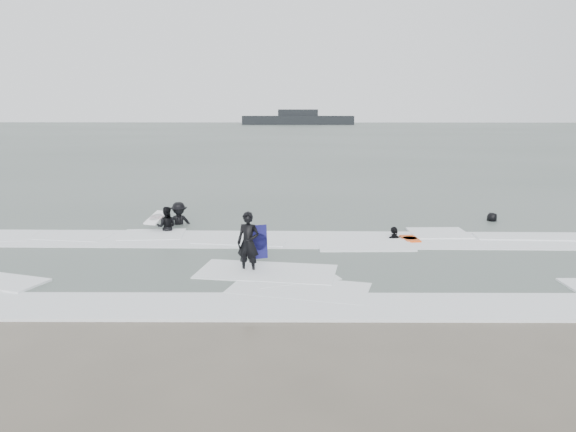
{
  "coord_description": "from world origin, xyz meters",
  "views": [
    {
      "loc": [
        0.41,
        -13.03,
        4.6
      ],
      "look_at": [
        0.0,
        5.0,
        1.1
      ],
      "focal_mm": 35.0,
      "sensor_mm": 36.0,
      "label": 1
    }
  ],
  "objects_px": {
    "surfer_breaker": "(179,226)",
    "surfer_right_far": "(492,222)",
    "surfer_centre": "(249,273)",
    "surfer_right_near": "(394,240)",
    "vessel_horizon": "(298,119)",
    "surfer_wading": "(167,233)"
  },
  "relations": [
    {
      "from": "surfer_centre",
      "to": "surfer_right_near",
      "type": "xyz_separation_m",
      "value": [
        4.78,
        4.13,
        0.0
      ]
    },
    {
      "from": "surfer_centre",
      "to": "vessel_horizon",
      "type": "bearing_deg",
      "value": 105.49
    },
    {
      "from": "surfer_breaker",
      "to": "surfer_right_near",
      "type": "distance_m",
      "value": 8.38
    },
    {
      "from": "surfer_wading",
      "to": "vessel_horizon",
      "type": "height_order",
      "value": "vessel_horizon"
    },
    {
      "from": "surfer_centre",
      "to": "surfer_right_far",
      "type": "xyz_separation_m",
      "value": [
        9.26,
        7.32,
        0.0
      ]
    },
    {
      "from": "surfer_breaker",
      "to": "surfer_right_near",
      "type": "xyz_separation_m",
      "value": [
        8.1,
        -2.15,
        0.0
      ]
    },
    {
      "from": "surfer_centre",
      "to": "surfer_wading",
      "type": "xyz_separation_m",
      "value": [
        -3.54,
        5.12,
        0.0
      ]
    },
    {
      "from": "surfer_right_near",
      "to": "surfer_centre",
      "type": "bearing_deg",
      "value": 19.1
    },
    {
      "from": "surfer_breaker",
      "to": "surfer_right_far",
      "type": "relative_size",
      "value": 1.17
    },
    {
      "from": "surfer_centre",
      "to": "surfer_right_far",
      "type": "relative_size",
      "value": 1.14
    },
    {
      "from": "surfer_centre",
      "to": "surfer_breaker",
      "type": "bearing_deg",
      "value": 133.63
    },
    {
      "from": "surfer_breaker",
      "to": "surfer_right_near",
      "type": "height_order",
      "value": "surfer_breaker"
    },
    {
      "from": "surfer_breaker",
      "to": "surfer_right_far",
      "type": "bearing_deg",
      "value": -12.65
    },
    {
      "from": "surfer_right_near",
      "to": "vessel_horizon",
      "type": "bearing_deg",
      "value": -109.96
    },
    {
      "from": "surfer_centre",
      "to": "surfer_right_near",
      "type": "height_order",
      "value": "surfer_centre"
    },
    {
      "from": "surfer_centre",
      "to": "surfer_right_far",
      "type": "bearing_deg",
      "value": 54.09
    },
    {
      "from": "surfer_breaker",
      "to": "surfer_right_far",
      "type": "height_order",
      "value": "surfer_breaker"
    },
    {
      "from": "vessel_horizon",
      "to": "surfer_right_near",
      "type": "bearing_deg",
      "value": -88.24
    },
    {
      "from": "surfer_wading",
      "to": "surfer_right_near",
      "type": "relative_size",
      "value": 0.94
    },
    {
      "from": "surfer_wading",
      "to": "surfer_right_near",
      "type": "distance_m",
      "value": 8.38
    },
    {
      "from": "surfer_breaker",
      "to": "vessel_horizon",
      "type": "bearing_deg",
      "value": 70.87
    },
    {
      "from": "surfer_centre",
      "to": "vessel_horizon",
      "type": "xyz_separation_m",
      "value": [
        0.71,
        136.34,
        1.49
      ]
    }
  ]
}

